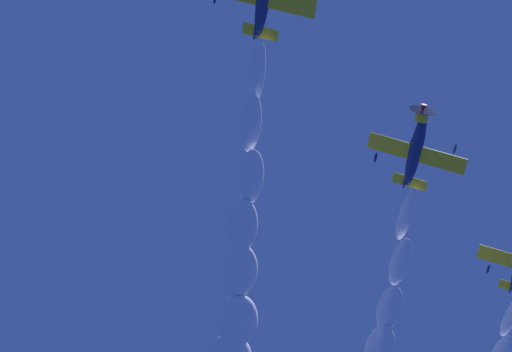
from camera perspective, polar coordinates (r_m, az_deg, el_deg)
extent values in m
cube|color=yellow|center=(64.24, 0.33, 10.86)|extent=(2.65, 2.88, 1.58)
cube|color=navy|center=(64.72, 0.11, 10.92)|extent=(1.22, 1.27, 1.26)
ellipsoid|color=navy|center=(69.48, 12.00, 1.92)|extent=(6.57, 5.39, 2.40)
cylinder|color=yellow|center=(68.46, 12.45, 4.47)|extent=(1.60, 1.82, 1.61)
cone|color=red|center=(68.26, 12.55, 5.02)|extent=(0.99, 1.03, 0.80)
cylinder|color=#3F3F47|center=(68.30, 12.53, 4.89)|extent=(1.82, 2.79, 3.27)
cube|color=yellow|center=(69.42, 12.06, 1.70)|extent=(6.43, 7.29, 4.15)
ellipsoid|color=navy|center=(72.21, 14.84, 1.99)|extent=(0.97, 0.85, 0.47)
ellipsoid|color=navy|center=(66.81, 9.06, 1.40)|extent=(0.97, 0.85, 0.47)
cube|color=yellow|center=(70.62, 11.56, -0.42)|extent=(2.65, 2.88, 1.59)
cube|color=navy|center=(71.03, 11.29, -0.30)|extent=(1.21, 1.27, 1.28)
ellipsoid|color=#1E232D|center=(69.69, 11.83, 2.30)|extent=(1.84, 1.75, 1.15)
ellipsoid|color=navy|center=(78.59, 17.18, -6.77)|extent=(0.96, 0.84, 0.49)
cube|color=navy|center=(83.24, 18.78, -7.89)|extent=(1.15, 1.25, 1.32)
ellipsoid|color=white|center=(64.83, 0.11, 7.81)|extent=(5.89, 5.15, 2.38)
ellipsoid|color=white|center=(66.12, -0.40, 3.99)|extent=(6.28, 5.60, 2.88)
ellipsoid|color=white|center=(67.89, -0.40, -0.13)|extent=(6.67, 6.05, 3.39)
ellipsoid|color=white|center=(69.59, -1.05, -3.84)|extent=(7.06, 6.50, 3.89)
ellipsoid|color=white|center=(71.98, -1.23, -7.20)|extent=(7.45, 6.95, 4.39)
ellipsoid|color=white|center=(74.65, -1.37, -10.89)|extent=(7.84, 7.40, 4.90)
ellipsoid|color=white|center=(71.73, 11.28, -2.96)|extent=(5.89, 5.15, 2.38)
ellipsoid|color=white|center=(73.84, 10.86, -6.44)|extent=(6.28, 5.60, 2.88)
ellipsoid|color=white|center=(76.34, 10.06, -9.88)|extent=(6.67, 6.05, 3.39)
ellipsoid|color=white|center=(78.58, 9.36, -12.71)|extent=(7.06, 6.50, 3.89)
ellipsoid|color=white|center=(84.43, 18.75, -10.09)|extent=(5.89, 5.15, 2.38)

